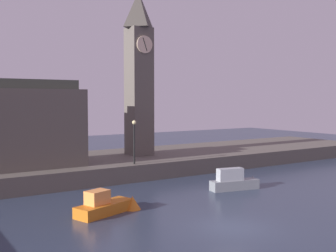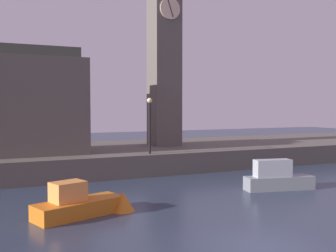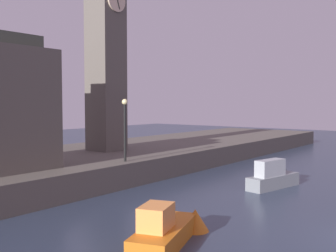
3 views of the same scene
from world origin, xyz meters
The scene contains 6 objects.
ground_plane centered at (0.00, 0.00, 0.00)m, with size 120.00×120.00×0.00m, color #2D384C.
far_embankment centered at (0.00, 20.00, 0.75)m, with size 70.00×12.00×1.50m, color #5B544C.
clock_tower centered at (5.22, 20.05, 10.04)m, with size 2.49×2.52×16.49m.
streetlamp centered at (1.81, 14.83, 3.90)m, with size 0.36×0.36×3.84m.
boat_patrol_orange centered at (-4.44, 6.51, 0.49)m, with size 4.85×2.59×1.65m.
boat_cruiser_grey centered at (6.94, 7.32, 0.63)m, with size 4.60×1.85×1.83m.
Camera 1 is at (-15.48, -17.08, 7.14)m, focal length 44.46 mm.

